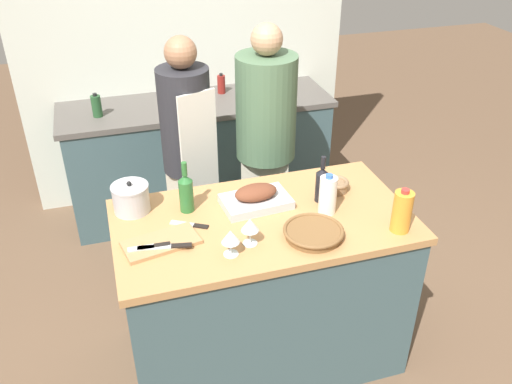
# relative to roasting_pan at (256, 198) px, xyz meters

# --- Properties ---
(ground_plane) EXTENTS (12.00, 12.00, 0.00)m
(ground_plane) POSITION_rel_roasting_pan_xyz_m (0.00, -0.12, -0.96)
(ground_plane) COLOR brown
(kitchen_island) EXTENTS (1.45, 0.79, 0.92)m
(kitchen_island) POSITION_rel_roasting_pan_xyz_m (0.00, -0.12, -0.50)
(kitchen_island) COLOR #3D565B
(kitchen_island) RESTS_ON ground_plane
(back_counter) EXTENTS (2.00, 0.60, 0.89)m
(back_counter) POSITION_rel_roasting_pan_xyz_m (0.00, 1.50, -0.51)
(back_counter) COLOR #3D565B
(back_counter) RESTS_ON ground_plane
(back_wall) EXTENTS (2.50, 0.10, 2.55)m
(back_wall) POSITION_rel_roasting_pan_xyz_m (0.00, 1.85, 0.31)
(back_wall) COLOR silver
(back_wall) RESTS_ON ground_plane
(roasting_pan) EXTENTS (0.35, 0.24, 0.11)m
(roasting_pan) POSITION_rel_roasting_pan_xyz_m (0.00, 0.00, 0.00)
(roasting_pan) COLOR #BCBCC1
(roasting_pan) RESTS_ON kitchen_island
(wicker_basket) EXTENTS (0.28, 0.28, 0.05)m
(wicker_basket) POSITION_rel_roasting_pan_xyz_m (0.18, -0.34, -0.02)
(wicker_basket) COLOR brown
(wicker_basket) RESTS_ON kitchen_island
(cutting_board) EXTENTS (0.37, 0.24, 0.02)m
(cutting_board) POSITION_rel_roasting_pan_xyz_m (-0.50, -0.19, -0.03)
(cutting_board) COLOR #AD7F51
(cutting_board) RESTS_ON kitchen_island
(stock_pot) EXTENTS (0.18, 0.18, 0.17)m
(stock_pot) POSITION_rel_roasting_pan_xyz_m (-0.60, 0.13, 0.03)
(stock_pot) COLOR #B7B7BC
(stock_pot) RESTS_ON kitchen_island
(mixing_bowl) EXTENTS (0.13, 0.13, 0.06)m
(mixing_bowl) POSITION_rel_roasting_pan_xyz_m (0.45, 0.02, -0.01)
(mixing_bowl) COLOR #846647
(mixing_bowl) RESTS_ON kitchen_island
(juice_jug) EXTENTS (0.09, 0.09, 0.22)m
(juice_jug) POSITION_rel_roasting_pan_xyz_m (0.59, -0.40, 0.06)
(juice_jug) COLOR orange
(juice_jug) RESTS_ON kitchen_island
(milk_jug) EXTENTS (0.09, 0.09, 0.21)m
(milk_jug) POSITION_rel_roasting_pan_xyz_m (0.32, -0.16, 0.06)
(milk_jug) COLOR white
(milk_jug) RESTS_ON kitchen_island
(wine_bottle_green) EXTENTS (0.07, 0.07, 0.27)m
(wine_bottle_green) POSITION_rel_roasting_pan_xyz_m (-0.34, 0.06, 0.06)
(wine_bottle_green) COLOR #28662D
(wine_bottle_green) RESTS_ON kitchen_island
(wine_bottle_dark) EXTENTS (0.06, 0.06, 0.25)m
(wine_bottle_dark) POSITION_rel_roasting_pan_xyz_m (0.33, -0.05, 0.06)
(wine_bottle_dark) COLOR black
(wine_bottle_dark) RESTS_ON kitchen_island
(wine_glass_left) EXTENTS (0.08, 0.08, 0.14)m
(wine_glass_left) POSITION_rel_roasting_pan_xyz_m (-0.12, -0.30, 0.06)
(wine_glass_left) COLOR silver
(wine_glass_left) RESTS_ON kitchen_island
(wine_glass_right) EXTENTS (0.08, 0.08, 0.13)m
(wine_glass_right) POSITION_rel_roasting_pan_xyz_m (-0.22, -0.35, 0.05)
(wine_glass_right) COLOR silver
(wine_glass_right) RESTS_ON kitchen_island
(knife_chef) EXTENTS (0.24, 0.08, 0.01)m
(knife_chef) POSITION_rel_roasting_pan_xyz_m (-0.49, -0.24, -0.02)
(knife_chef) COLOR #B7B7BC
(knife_chef) RESTS_ON cutting_board
(knife_paring) EXTENTS (0.19, 0.04, 0.01)m
(knife_paring) POSITION_rel_roasting_pan_xyz_m (-0.56, -0.22, -0.02)
(knife_paring) COLOR #B7B7BC
(knife_paring) RESTS_ON cutting_board
(knife_bread) EXTENTS (0.18, 0.12, 0.01)m
(knife_bread) POSITION_rel_roasting_pan_xyz_m (-0.35, -0.08, -0.04)
(knife_bread) COLOR #B7B7BC
(knife_bread) RESTS_ON kitchen_island
(condiment_bottle_tall) EXTENTS (0.07, 0.07, 0.17)m
(condiment_bottle_tall) POSITION_rel_roasting_pan_xyz_m (-0.70, 1.45, 0.01)
(condiment_bottle_tall) COLOR #234C28
(condiment_bottle_tall) RESTS_ON back_counter
(condiment_bottle_short) EXTENTS (0.06, 0.06, 0.15)m
(condiment_bottle_short) POSITION_rel_roasting_pan_xyz_m (0.22, 1.63, 0.00)
(condiment_bottle_short) COLOR maroon
(condiment_bottle_short) RESTS_ON back_counter
(person_cook_aproned) EXTENTS (0.32, 0.34, 1.59)m
(person_cook_aproned) POSITION_rel_roasting_pan_xyz_m (-0.20, 0.75, -0.07)
(person_cook_aproned) COLOR beige
(person_cook_aproned) RESTS_ON ground_plane
(person_cook_guest) EXTENTS (0.38, 0.38, 1.63)m
(person_cook_guest) POSITION_rel_roasting_pan_xyz_m (0.30, 0.76, -0.07)
(person_cook_guest) COLOR beige
(person_cook_guest) RESTS_ON ground_plane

